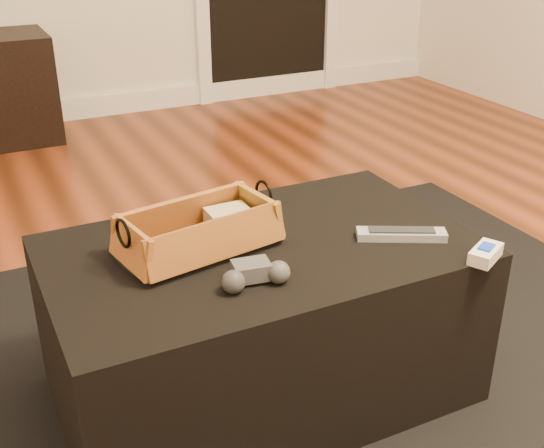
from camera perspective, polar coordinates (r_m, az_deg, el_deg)
name	(u,v)px	position (r m, az deg, el deg)	size (l,w,h in m)	color
floor	(280,399)	(1.83, 0.68, -14.47)	(5.00, 5.50, 0.01)	brown
baseboard	(67,110)	(4.18, -16.74, 9.12)	(5.00, 0.04, 0.12)	white
area_rug	(270,400)	(1.81, -0.15, -14.53)	(2.60, 2.00, 0.01)	black
ottoman	(261,320)	(1.71, -0.90, -8.03)	(1.00, 0.60, 0.42)	black
tv_remote	(195,245)	(1.57, -6.42, -1.78)	(0.19, 0.04, 0.02)	black
cloth_bundle	(228,219)	(1.64, -3.71, 0.40)	(0.10, 0.07, 0.06)	tan
wicker_basket	(199,233)	(1.58, -6.13, -0.75)	(0.40, 0.25, 0.13)	#A65E25
game_controller	(254,274)	(1.44, -1.49, -4.23)	(0.15, 0.09, 0.05)	#3A3A3D
silver_remote	(401,234)	(1.66, 10.77, -0.83)	(0.21, 0.14, 0.02)	#9DA0A4
cream_gadget	(485,254)	(1.61, 17.43, -2.38)	(0.11, 0.09, 0.04)	silver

